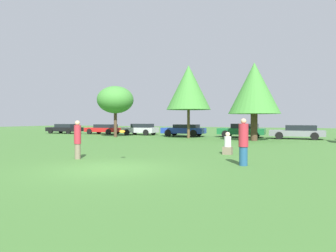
{
  "coord_description": "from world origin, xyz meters",
  "views": [
    {
      "loc": [
        6.5,
        -9.09,
        1.77
      ],
      "look_at": [
        0.69,
        3.6,
        1.46
      ],
      "focal_mm": 33.03,
      "sensor_mm": 36.0,
      "label": 1
    }
  ],
  "objects_px": {
    "bystander_sitting": "(228,145)",
    "parked_car_grey": "(298,132)",
    "tree_0": "(115,100)",
    "parked_car_blue": "(184,130)",
    "tree_2": "(254,88)",
    "parked_car_red": "(104,129)",
    "parked_car_black": "(65,128)",
    "tree_1": "(189,88)",
    "person_thrower": "(78,139)",
    "frisbee": "(122,131)",
    "parked_car_green": "(242,130)",
    "parked_car_silver": "(141,129)",
    "person_catcher": "(243,142)"
  },
  "relations": [
    {
      "from": "bystander_sitting",
      "to": "parked_car_grey",
      "type": "height_order",
      "value": "parked_car_grey"
    },
    {
      "from": "bystander_sitting",
      "to": "person_catcher",
      "type": "bearing_deg",
      "value": -67.38
    },
    {
      "from": "person_catcher",
      "to": "parked_car_grey",
      "type": "distance_m",
      "value": 18.05
    },
    {
      "from": "person_catcher",
      "to": "frisbee",
      "type": "distance_m",
      "value": 4.98
    },
    {
      "from": "bystander_sitting",
      "to": "tree_0",
      "type": "height_order",
      "value": "tree_0"
    },
    {
      "from": "parked_car_red",
      "to": "parked_car_grey",
      "type": "bearing_deg",
      "value": 177.27
    },
    {
      "from": "frisbee",
      "to": "tree_0",
      "type": "relative_size",
      "value": 0.05
    },
    {
      "from": "tree_1",
      "to": "person_thrower",
      "type": "bearing_deg",
      "value": -86.84
    },
    {
      "from": "bystander_sitting",
      "to": "parked_car_black",
      "type": "xyz_separation_m",
      "value": [
        -24.12,
        14.45,
        0.17
      ]
    },
    {
      "from": "tree_2",
      "to": "parked_car_silver",
      "type": "distance_m",
      "value": 14.34
    },
    {
      "from": "tree_0",
      "to": "parked_car_green",
      "type": "bearing_deg",
      "value": 23.27
    },
    {
      "from": "parked_car_green",
      "to": "tree_1",
      "type": "bearing_deg",
      "value": 38.68
    },
    {
      "from": "frisbee",
      "to": "parked_car_red",
      "type": "distance_m",
      "value": 24.5
    },
    {
      "from": "tree_2",
      "to": "parked_car_blue",
      "type": "relative_size",
      "value": 1.43
    },
    {
      "from": "frisbee",
      "to": "tree_1",
      "type": "relative_size",
      "value": 0.04
    },
    {
      "from": "frisbee",
      "to": "tree_0",
      "type": "distance_m",
      "value": 18.06
    },
    {
      "from": "person_catcher",
      "to": "parked_car_green",
      "type": "xyz_separation_m",
      "value": [
        -3.71,
        18.72,
        -0.19
      ]
    },
    {
      "from": "bystander_sitting",
      "to": "frisbee",
      "type": "bearing_deg",
      "value": -128.59
    },
    {
      "from": "frisbee",
      "to": "tree_0",
      "type": "xyz_separation_m",
      "value": [
        -10.3,
        14.63,
        2.43
      ]
    },
    {
      "from": "parked_car_silver",
      "to": "parked_car_blue",
      "type": "xyz_separation_m",
      "value": [
        5.48,
        -0.52,
        0.01
      ]
    },
    {
      "from": "tree_0",
      "to": "parked_car_blue",
      "type": "relative_size",
      "value": 1.12
    },
    {
      "from": "frisbee",
      "to": "parked_car_black",
      "type": "distance_m",
      "value": 27.93
    },
    {
      "from": "frisbee",
      "to": "parked_car_silver",
      "type": "xyz_separation_m",
      "value": [
        -10.15,
        19.42,
        -0.59
      ]
    },
    {
      "from": "parked_car_red",
      "to": "parked_car_black",
      "type": "bearing_deg",
      "value": 3.64
    },
    {
      "from": "person_thrower",
      "to": "parked_car_grey",
      "type": "relative_size",
      "value": 0.37
    },
    {
      "from": "tree_0",
      "to": "parked_car_black",
      "type": "distance_m",
      "value": 11.58
    },
    {
      "from": "tree_0",
      "to": "parked_car_red",
      "type": "relative_size",
      "value": 1.17
    },
    {
      "from": "parked_car_grey",
      "to": "tree_2",
      "type": "bearing_deg",
      "value": 47.58
    },
    {
      "from": "tree_0",
      "to": "person_catcher",
      "type": "bearing_deg",
      "value": -42.2
    },
    {
      "from": "parked_car_black",
      "to": "parked_car_grey",
      "type": "height_order",
      "value": "parked_car_grey"
    },
    {
      "from": "parked_car_blue",
      "to": "parked_car_green",
      "type": "relative_size",
      "value": 1.0
    },
    {
      "from": "frisbee",
      "to": "parked_car_black",
      "type": "xyz_separation_m",
      "value": [
        -20.67,
        18.78,
        -0.62
      ]
    },
    {
      "from": "parked_car_black",
      "to": "parked_car_red",
      "type": "distance_m",
      "value": 5.59
    },
    {
      "from": "tree_1",
      "to": "parked_car_grey",
      "type": "xyz_separation_m",
      "value": [
        9.34,
        2.88,
        -4.07
      ]
    },
    {
      "from": "parked_car_blue",
      "to": "parked_car_green",
      "type": "distance_m",
      "value": 5.9
    },
    {
      "from": "parked_car_grey",
      "to": "tree_1",
      "type": "bearing_deg",
      "value": 15.6
    },
    {
      "from": "tree_1",
      "to": "parked_car_grey",
      "type": "height_order",
      "value": "tree_1"
    },
    {
      "from": "person_catcher",
      "to": "bystander_sitting",
      "type": "height_order",
      "value": "person_catcher"
    },
    {
      "from": "tree_2",
      "to": "parked_car_black",
      "type": "height_order",
      "value": "tree_2"
    },
    {
      "from": "tree_0",
      "to": "parked_car_blue",
      "type": "height_order",
      "value": "tree_0"
    },
    {
      "from": "parked_car_grey",
      "to": "parked_car_red",
      "type": "bearing_deg",
      "value": -2.73
    },
    {
      "from": "frisbee",
      "to": "parked_car_green",
      "type": "bearing_deg",
      "value": 86.52
    },
    {
      "from": "tree_2",
      "to": "parked_car_green",
      "type": "bearing_deg",
      "value": 112.45
    },
    {
      "from": "parked_car_black",
      "to": "parked_car_grey",
      "type": "distance_m",
      "value": 26.93
    },
    {
      "from": "tree_1",
      "to": "parked_car_red",
      "type": "xyz_separation_m",
      "value": [
        -12.03,
        3.32,
        -4.1
      ]
    },
    {
      "from": "frisbee",
      "to": "parked_car_grey",
      "type": "relative_size",
      "value": 0.05
    },
    {
      "from": "tree_0",
      "to": "parked_car_black",
      "type": "relative_size",
      "value": 1.1
    },
    {
      "from": "parked_car_blue",
      "to": "tree_1",
      "type": "bearing_deg",
      "value": 117.11
    },
    {
      "from": "frisbee",
      "to": "tree_0",
      "type": "bearing_deg",
      "value": 125.15
    },
    {
      "from": "parked_car_blue",
      "to": "parked_car_grey",
      "type": "relative_size",
      "value": 0.97
    }
  ]
}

